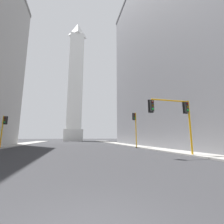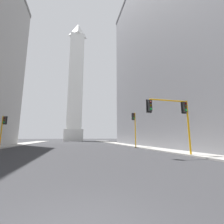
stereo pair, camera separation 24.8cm
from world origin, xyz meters
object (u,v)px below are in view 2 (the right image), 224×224
object	(u,v)px
traffic_light_near_right	(175,113)
traffic_light_mid_left	(3,127)
obelisk	(76,81)
traffic_light_mid_right	(134,124)

from	to	relation	value
traffic_light_near_right	traffic_light_mid_left	distance (m)	25.77
traffic_light_mid_left	traffic_light_near_right	bearing A→B (deg)	-35.44
obelisk	traffic_light_mid_right	world-z (taller)	obelisk
obelisk	traffic_light_mid_left	size ratio (longest dim) A/B	12.64
traffic_light_mid_left	traffic_light_mid_right	distance (m)	21.94
obelisk	traffic_light_near_right	xyz separation A→B (m)	(9.82, -66.88, -27.67)
obelisk	traffic_light_mid_left	xyz separation A→B (m)	(-11.16, -51.95, -28.48)
obelisk	traffic_light_mid_left	world-z (taller)	obelisk
traffic_light_mid_left	traffic_light_mid_right	bearing A→B (deg)	-7.03
obelisk	traffic_light_mid_right	distance (m)	62.21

